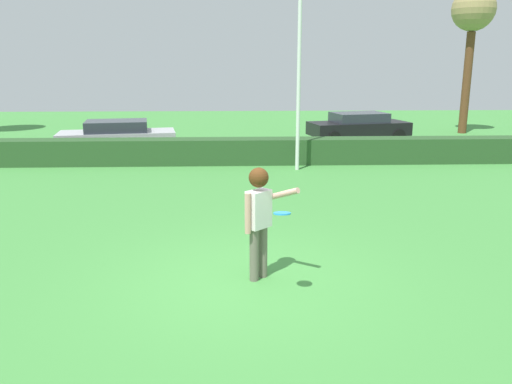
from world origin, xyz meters
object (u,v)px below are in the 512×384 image
at_px(parked_car_black, 359,126).
at_px(bare_elm_tree, 473,16).
at_px(lamppost, 299,48).
at_px(person, 259,211).
at_px(frisbee, 282,213).
at_px(parked_car_silver, 117,136).

distance_m(parked_car_black, bare_elm_tree, 7.92).
bearing_deg(parked_car_black, lamppost, -119.22).
xyz_separation_m(person, lamppost, (1.60, 8.58, 2.63)).
relative_size(frisbee, lamppost, 0.04).
bearing_deg(bare_elm_tree, frisbee, -119.96).
bearing_deg(parked_car_silver, bare_elm_tree, 19.62).
bearing_deg(frisbee, parked_car_silver, 111.74).
xyz_separation_m(person, bare_elm_tree, (10.68, 17.24, 4.34)).
relative_size(lamppost, parked_car_black, 1.53).
relative_size(parked_car_silver, parked_car_black, 0.99).
relative_size(person, lamppost, 0.26).
bearing_deg(parked_car_black, frisbee, -106.89).
height_order(parked_car_black, bare_elm_tree, bare_elm_tree).
distance_m(frisbee, parked_car_silver, 13.53).
relative_size(parked_car_silver, bare_elm_tree, 0.66).
bearing_deg(bare_elm_tree, lamppost, -136.35).
relative_size(parked_car_black, bare_elm_tree, 0.66).
bearing_deg(lamppost, parked_car_black, 60.78).
distance_m(parked_car_silver, bare_elm_tree, 17.04).
xyz_separation_m(lamppost, parked_car_black, (3.34, 5.98, -3.04)).
height_order(person, lamppost, lamppost).
bearing_deg(parked_car_silver, lamppost, -26.61).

